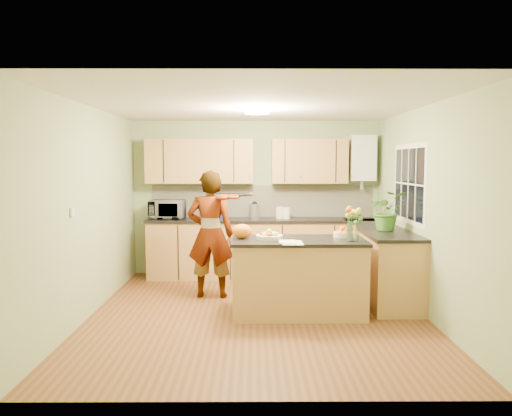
{
  "coord_description": "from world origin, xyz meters",
  "views": [
    {
      "loc": [
        -0.05,
        -5.92,
        1.82
      ],
      "look_at": [
        -0.01,
        0.5,
        1.24
      ],
      "focal_mm": 35.0,
      "sensor_mm": 36.0,
      "label": 1
    }
  ],
  "objects": [
    {
      "name": "ceiling_lamp",
      "position": [
        0.0,
        0.3,
        2.46
      ],
      "size": [
        0.3,
        0.3,
        0.07
      ],
      "color": "#FFEABF",
      "rests_on": "ceiling"
    },
    {
      "name": "orange_bowl",
      "position": [
        1.05,
        0.14,
        0.97
      ],
      "size": [
        0.22,
        0.22,
        0.13
      ],
      "color": "beige",
      "rests_on": "peninsula_island"
    },
    {
      "name": "jar_cream",
      "position": [
        0.37,
        1.97,
        1.03
      ],
      "size": [
        0.16,
        0.16,
        0.19
      ],
      "primitive_type": "cylinder",
      "rotation": [
        0.0,
        0.0,
        0.4
      ],
      "color": "beige",
      "rests_on": "back_counter"
    },
    {
      "name": "potted_plant",
      "position": [
        1.7,
        0.53,
        1.2
      ],
      "size": [
        0.48,
        0.42,
        0.52
      ],
      "primitive_type": "imported",
      "rotation": [
        0.0,
        0.0,
        -0.04
      ],
      "color": "#3B7527",
      "rests_on": "right_counter"
    },
    {
      "name": "peninsula_island",
      "position": [
        0.5,
        -0.01,
        0.46
      ],
      "size": [
        1.6,
        0.82,
        0.91
      ],
      "color": "#B18047",
      "rests_on": "floor"
    },
    {
      "name": "microwave",
      "position": [
        -1.41,
        1.96,
        1.09
      ],
      "size": [
        0.56,
        0.41,
        0.29
      ],
      "primitive_type": "imported",
      "rotation": [
        0.0,
        0.0,
        -0.1
      ],
      "color": "white",
      "rests_on": "back_counter"
    },
    {
      "name": "right_counter",
      "position": [
        1.7,
        0.85,
        0.47
      ],
      "size": [
        0.62,
        2.24,
        0.94
      ],
      "color": "#B18047",
      "rests_on": "floor"
    },
    {
      "name": "violin",
      "position": [
        -0.43,
        0.55,
        1.38
      ],
      "size": [
        0.63,
        0.55,
        0.16
      ],
      "primitive_type": null,
      "rotation": [
        0.17,
        0.0,
        -0.61
      ],
      "color": "#551B05",
      "rests_on": "violinist"
    },
    {
      "name": "wall_front",
      "position": [
        0.0,
        -2.25,
        1.25
      ],
      "size": [
        4.0,
        0.02,
        2.5
      ],
      "primitive_type": "cube",
      "color": "#91A273",
      "rests_on": "floor"
    },
    {
      "name": "wall_left",
      "position": [
        -2.0,
        0.0,
        1.25
      ],
      "size": [
        0.02,
        4.5,
        2.5
      ],
      "primitive_type": "cube",
      "color": "#91A273",
      "rests_on": "floor"
    },
    {
      "name": "wall_right",
      "position": [
        2.0,
        0.0,
        1.25
      ],
      "size": [
        0.02,
        4.5,
        2.5
      ],
      "primitive_type": "cube",
      "color": "#91A273",
      "rests_on": "floor"
    },
    {
      "name": "upper_cabinets",
      "position": [
        -0.18,
        2.08,
        1.85
      ],
      "size": [
        3.2,
        0.34,
        0.7
      ],
      "color": "#B18047",
      "rests_on": "wall_back"
    },
    {
      "name": "orange_bag",
      "position": [
        -0.18,
        0.04,
        1.0
      ],
      "size": [
        0.25,
        0.22,
        0.18
      ],
      "primitive_type": "ellipsoid",
      "rotation": [
        0.0,
        0.0,
        0.11
      ],
      "color": "orange",
      "rests_on": "peninsula_island"
    },
    {
      "name": "blue_box",
      "position": [
        -0.65,
        1.96,
        1.05
      ],
      "size": [
        0.33,
        0.27,
        0.23
      ],
      "primitive_type": "cube",
      "rotation": [
        0.0,
        0.0,
        -0.27
      ],
      "color": "navy",
      "rests_on": "back_counter"
    },
    {
      "name": "ceiling",
      "position": [
        0.0,
        0.0,
        2.5
      ],
      "size": [
        4.0,
        4.5,
        0.02
      ],
      "primitive_type": "cube",
      "color": "silver",
      "rests_on": "wall_back"
    },
    {
      "name": "papers",
      "position": [
        0.4,
        -0.31,
        0.92
      ],
      "size": [
        0.24,
        0.32,
        0.01
      ],
      "primitive_type": "cube",
      "color": "white",
      "rests_on": "peninsula_island"
    },
    {
      "name": "jar_white",
      "position": [
        0.49,
        1.96,
        1.03
      ],
      "size": [
        0.15,
        0.15,
        0.18
      ],
      "primitive_type": "cylinder",
      "rotation": [
        0.0,
        0.0,
        -0.39
      ],
      "color": "white",
      "rests_on": "back_counter"
    },
    {
      "name": "violinist",
      "position": [
        -0.63,
        0.77,
        0.86
      ],
      "size": [
        0.65,
        0.45,
        1.73
      ],
      "primitive_type": "imported",
      "rotation": [
        0.0,
        0.0,
        3.09
      ],
      "color": "#E7AD8D",
      "rests_on": "floor"
    },
    {
      "name": "fruit_dish",
      "position": [
        0.15,
        -0.01,
        0.96
      ],
      "size": [
        0.32,
        0.32,
        0.11
      ],
      "color": "beige",
      "rests_on": "peninsula_island"
    },
    {
      "name": "window_right",
      "position": [
        1.99,
        0.6,
        1.55
      ],
      "size": [
        0.01,
        1.3,
        1.05
      ],
      "color": "white",
      "rests_on": "wall_right"
    },
    {
      "name": "back_counter",
      "position": [
        0.1,
        1.95,
        0.47
      ],
      "size": [
        3.64,
        0.62,
        0.94
      ],
      "color": "#B18047",
      "rests_on": "floor"
    },
    {
      "name": "splashback",
      "position": [
        0.1,
        2.23,
        1.2
      ],
      "size": [
        3.6,
        0.02,
        0.52
      ],
      "primitive_type": "cube",
      "color": "beige",
      "rests_on": "back_counter"
    },
    {
      "name": "light_switch",
      "position": [
        -1.99,
        -0.6,
        1.3
      ],
      "size": [
        0.02,
        0.09,
        0.09
      ],
      "primitive_type": "cube",
      "color": "white",
      "rests_on": "wall_left"
    },
    {
      "name": "kettle",
      "position": [
        -0.02,
        1.94,
        1.07
      ],
      "size": [
        0.17,
        0.17,
        0.32
      ],
      "rotation": [
        0.0,
        0.0,
        -0.25
      ],
      "color": "#B9B9BE",
      "rests_on": "back_counter"
    },
    {
      "name": "wall_back",
      "position": [
        0.0,
        2.25,
        1.25
      ],
      "size": [
        4.0,
        0.02,
        2.5
      ],
      "primitive_type": "cube",
      "color": "#91A273",
      "rests_on": "floor"
    },
    {
      "name": "boiler",
      "position": [
        1.7,
        2.09,
        1.9
      ],
      "size": [
        0.4,
        0.3,
        0.86
      ],
      "color": "white",
      "rests_on": "wall_back"
    },
    {
      "name": "flower_vase",
      "position": [
        1.1,
        -0.19,
        1.22
      ],
      "size": [
        0.25,
        0.25,
        0.46
      ],
      "rotation": [
        0.0,
        0.0,
        -0.19
      ],
      "color": "silver",
      "rests_on": "peninsula_island"
    },
    {
      "name": "floor",
      "position": [
        0.0,
        0.0,
        0.0
      ],
      "size": [
        4.5,
        4.5,
        0.0
      ],
      "primitive_type": "plane",
      "color": "brown",
      "rests_on": "ground"
    }
  ]
}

